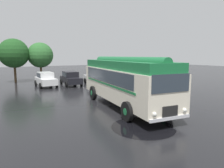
{
  "coord_description": "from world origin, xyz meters",
  "views": [
    {
      "loc": [
        -9.09,
        -10.42,
        3.56
      ],
      "look_at": [
        -1.0,
        2.42,
        1.4
      ],
      "focal_mm": 32.0,
      "sensor_mm": 36.0,
      "label": 1
    }
  ],
  "objects_px": {
    "car_near_left": "(46,79)",
    "car_mid_right": "(95,77)",
    "vintage_bus": "(123,80)",
    "car_mid_left": "(71,78)",
    "box_van": "(112,72)"
  },
  "relations": [
    {
      "from": "car_near_left",
      "to": "car_mid_right",
      "type": "bearing_deg",
      "value": -10.29
    },
    {
      "from": "car_near_left",
      "to": "car_mid_left",
      "type": "distance_m",
      "value": 2.88
    },
    {
      "from": "car_near_left",
      "to": "car_mid_right",
      "type": "distance_m",
      "value": 6.01
    },
    {
      "from": "car_near_left",
      "to": "box_van",
      "type": "bearing_deg",
      "value": -3.46
    },
    {
      "from": "car_mid_right",
      "to": "box_van",
      "type": "height_order",
      "value": "box_van"
    },
    {
      "from": "vintage_bus",
      "to": "car_mid_right",
      "type": "relative_size",
      "value": 2.41
    },
    {
      "from": "car_near_left",
      "to": "car_mid_left",
      "type": "bearing_deg",
      "value": -11.75
    },
    {
      "from": "vintage_bus",
      "to": "car_mid_left",
      "type": "height_order",
      "value": "vintage_bus"
    },
    {
      "from": "car_near_left",
      "to": "car_mid_right",
      "type": "relative_size",
      "value": 0.98
    },
    {
      "from": "car_mid_right",
      "to": "box_van",
      "type": "xyz_separation_m",
      "value": [
        2.91,
        0.54,
        0.52
      ]
    },
    {
      "from": "car_mid_left",
      "to": "box_van",
      "type": "height_order",
      "value": "box_van"
    },
    {
      "from": "car_mid_right",
      "to": "box_van",
      "type": "bearing_deg",
      "value": 10.5
    },
    {
      "from": "vintage_bus",
      "to": "box_van",
      "type": "bearing_deg",
      "value": 61.02
    },
    {
      "from": "car_near_left",
      "to": "car_mid_right",
      "type": "height_order",
      "value": "same"
    },
    {
      "from": "vintage_bus",
      "to": "car_mid_right",
      "type": "xyz_separation_m",
      "value": [
        3.55,
        11.13,
        -1.05
      ]
    }
  ]
}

